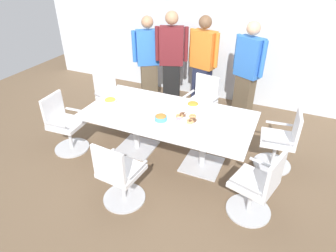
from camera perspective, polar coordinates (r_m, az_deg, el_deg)
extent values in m
cube|color=brown|center=(4.55, 0.00, -5.97)|extent=(10.00, 10.00, 0.01)
cube|color=silver|center=(6.04, 9.82, 18.02)|extent=(8.00, 0.10, 2.80)
cube|color=white|center=(4.14, 0.00, 2.12)|extent=(2.40, 1.20, 0.04)
cube|color=silver|center=(4.75, -6.09, -4.13)|extent=(0.56, 0.56, 0.02)
cylinder|color=silver|center=(4.55, -6.34, -0.47)|extent=(0.09, 0.09, 0.69)
cube|color=silver|center=(4.39, 6.62, -7.54)|extent=(0.56, 0.56, 0.02)
cylinder|color=silver|center=(4.18, 6.92, -3.73)|extent=(0.09, 0.09, 0.69)
cylinder|color=silver|center=(5.54, -10.23, 1.21)|extent=(0.69, 0.69, 0.02)
cylinder|color=silver|center=(5.44, -10.44, 3.16)|extent=(0.05, 0.05, 0.41)
cube|color=white|center=(5.34, -10.68, 5.36)|extent=(0.59, 0.59, 0.06)
cube|color=white|center=(5.40, -12.26, 8.31)|extent=(0.19, 0.42, 0.42)
cube|color=silver|center=(5.41, -8.71, 7.35)|extent=(0.36, 0.16, 0.02)
cube|color=silver|center=(5.17, -13.00, 5.66)|extent=(0.36, 0.16, 0.02)
cylinder|color=silver|center=(4.95, -18.25, -4.05)|extent=(0.57, 0.57, 0.02)
cylinder|color=silver|center=(4.84, -18.66, -1.97)|extent=(0.05, 0.05, 0.41)
cube|color=white|center=(4.72, -19.14, 0.39)|extent=(0.49, 0.49, 0.06)
cube|color=white|center=(4.74, -21.63, 3.33)|extent=(0.07, 0.44, 0.42)
cube|color=silver|center=(4.83, -17.65, 3.02)|extent=(0.37, 0.05, 0.02)
cube|color=silver|center=(4.51, -21.25, 0.19)|extent=(0.37, 0.05, 0.02)
cylinder|color=silver|center=(3.91, -8.53, -13.71)|extent=(0.58, 0.58, 0.02)
cylinder|color=silver|center=(3.76, -8.79, -11.39)|extent=(0.05, 0.05, 0.41)
cube|color=white|center=(3.60, -9.08, -8.67)|extent=(0.50, 0.50, 0.06)
cube|color=white|center=(3.33, -11.60, -7.49)|extent=(0.44, 0.08, 0.42)
cube|color=silver|center=(3.66, -12.32, -5.94)|extent=(0.06, 0.37, 0.02)
cube|color=silver|center=(3.41, -5.93, -8.48)|extent=(0.06, 0.37, 0.02)
cylinder|color=silver|center=(3.85, 15.40, -15.59)|extent=(0.67, 0.67, 0.02)
cylinder|color=silver|center=(3.70, 15.87, -13.30)|extent=(0.05, 0.05, 0.41)
cube|color=white|center=(3.54, 16.42, -10.61)|extent=(0.57, 0.57, 0.06)
cube|color=white|center=(3.35, 20.29, -8.90)|extent=(0.16, 0.43, 0.42)
cube|color=silver|center=(3.29, 14.88, -11.37)|extent=(0.36, 0.13, 0.02)
cube|color=silver|center=(3.65, 18.36, -7.11)|extent=(0.36, 0.13, 0.02)
cylinder|color=silver|center=(4.64, 19.63, -7.03)|extent=(0.60, 0.60, 0.02)
cylinder|color=silver|center=(4.52, 20.11, -4.88)|extent=(0.05, 0.05, 0.41)
cube|color=white|center=(4.39, 20.66, -2.42)|extent=(0.51, 0.51, 0.06)
cube|color=white|center=(4.29, 24.01, -0.19)|extent=(0.09, 0.44, 0.42)
cube|color=silver|center=(4.12, 20.97, -2.85)|extent=(0.37, 0.07, 0.02)
cube|color=silver|center=(4.54, 20.94, 0.48)|extent=(0.37, 0.07, 0.02)
cylinder|color=silver|center=(5.31, 6.08, 0.08)|extent=(0.63, 0.63, 0.02)
cylinder|color=silver|center=(5.20, 6.22, 2.11)|extent=(0.05, 0.05, 0.41)
cube|color=white|center=(5.09, 6.36, 4.39)|extent=(0.54, 0.54, 0.06)
cube|color=white|center=(5.16, 7.66, 7.63)|extent=(0.44, 0.12, 0.42)
cube|color=silver|center=(4.94, 8.93, 4.87)|extent=(0.10, 0.37, 0.02)
cube|color=silver|center=(5.14, 4.05, 6.30)|extent=(0.10, 0.37, 0.02)
cube|color=brown|center=(5.99, -3.65, 8.30)|extent=(0.38, 0.34, 0.82)
cube|color=blue|center=(5.74, -3.90, 15.09)|extent=(0.49, 0.43, 0.65)
sphere|color=tan|center=(5.62, -4.08, 19.67)|extent=(0.22, 0.22, 0.22)
cylinder|color=blue|center=(5.76, -1.20, 15.56)|extent=(0.11, 0.11, 0.59)
cylinder|color=blue|center=(5.71, -6.66, 15.22)|extent=(0.11, 0.11, 0.59)
cube|color=black|center=(5.82, 0.66, 7.95)|extent=(0.37, 0.30, 0.88)
cube|color=maroon|center=(5.55, 0.71, 15.41)|extent=(0.49, 0.36, 0.70)
sphere|color=tan|center=(5.43, 0.75, 20.45)|extent=(0.24, 0.24, 0.24)
cylinder|color=maroon|center=(5.53, 3.56, 15.67)|extent=(0.10, 0.10, 0.63)
cylinder|color=maroon|center=(5.56, -2.12, 15.81)|extent=(0.10, 0.10, 0.63)
cube|color=#232842|center=(5.76, 6.50, 7.36)|extent=(0.36, 0.27, 0.85)
cube|color=orange|center=(5.50, 6.99, 14.63)|extent=(0.48, 0.32, 0.67)
sphere|color=brown|center=(5.38, 7.34, 19.55)|extent=(0.23, 0.23, 0.23)
cylinder|color=orange|center=(5.36, 9.47, 14.38)|extent=(0.10, 0.10, 0.61)
cylinder|color=orange|center=(5.62, 4.66, 15.50)|extent=(0.10, 0.10, 0.61)
cube|color=brown|center=(5.51, 14.53, 5.34)|extent=(0.38, 0.32, 0.85)
cube|color=blue|center=(5.23, 15.65, 12.83)|extent=(0.49, 0.39, 0.67)
sphere|color=#DBAD89|center=(5.11, 16.45, 17.92)|extent=(0.23, 0.23, 0.23)
cylinder|color=blue|center=(5.09, 18.13, 12.31)|extent=(0.11, 0.11, 0.61)
cylinder|color=blue|center=(5.37, 13.38, 13.97)|extent=(0.11, 0.11, 0.61)
cylinder|color=white|center=(4.30, 4.89, 3.96)|extent=(0.18, 0.18, 0.06)
ellipsoid|color=orange|center=(4.28, 4.91, 4.34)|extent=(0.16, 0.16, 0.06)
cylinder|color=#4C9EC6|center=(3.97, -1.41, 1.55)|extent=(0.17, 0.17, 0.06)
ellipsoid|color=#AD702D|center=(3.96, -1.41, 1.91)|extent=(0.15, 0.15, 0.05)
cylinder|color=white|center=(4.48, -11.24, 4.65)|extent=(0.19, 0.19, 0.07)
ellipsoid|color=yellow|center=(4.46, -11.28, 5.04)|extent=(0.17, 0.17, 0.06)
cylinder|color=white|center=(4.00, 3.57, 1.33)|extent=(0.31, 0.31, 0.01)
torus|color=brown|center=(3.94, 4.87, 1.16)|extent=(0.11, 0.11, 0.03)
torus|color=tan|center=(4.04, 4.83, 1.97)|extent=(0.11, 0.11, 0.03)
torus|color=white|center=(4.08, 3.93, 2.31)|extent=(0.11, 0.11, 0.03)
torus|color=brown|center=(4.07, 2.96, 2.29)|extent=(0.11, 0.11, 0.03)
torus|color=tan|center=(4.03, 2.26, 1.99)|extent=(0.11, 0.11, 0.03)
torus|color=pink|center=(3.95, 2.23, 1.29)|extent=(0.11, 0.11, 0.03)
torus|color=white|center=(3.90, 3.02, 0.91)|extent=(0.11, 0.11, 0.03)
torus|color=tan|center=(3.91, 4.31, 0.91)|extent=(0.11, 0.11, 0.03)
cylinder|color=white|center=(4.10, 11.32, 1.49)|extent=(0.24, 0.24, 0.01)
cylinder|color=silver|center=(4.10, 11.33, 1.56)|extent=(0.24, 0.24, 0.01)
cylinder|color=white|center=(4.09, 11.34, 1.64)|extent=(0.24, 0.24, 0.01)
cylinder|color=silver|center=(4.09, 11.35, 1.71)|extent=(0.24, 0.24, 0.01)
cylinder|color=white|center=(4.09, 11.36, 1.78)|extent=(0.24, 0.24, 0.01)
cylinder|color=silver|center=(4.09, 11.37, 1.86)|extent=(0.24, 0.24, 0.01)
cylinder|color=white|center=(4.08, 11.38, 1.93)|extent=(0.24, 0.24, 0.01)
cylinder|color=silver|center=(4.08, 11.38, 2.00)|extent=(0.24, 0.24, 0.01)
cylinder|color=white|center=(4.08, 11.39, 2.08)|extent=(0.24, 0.24, 0.01)
cube|color=white|center=(4.53, -4.62, 5.63)|extent=(0.19, 0.19, 0.08)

